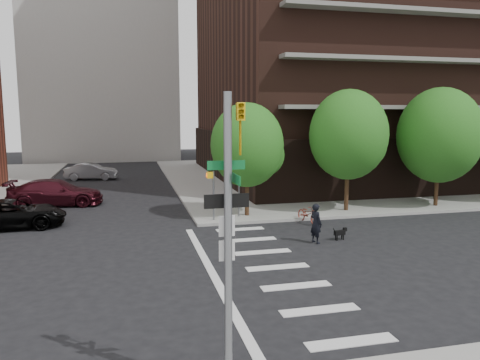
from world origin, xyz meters
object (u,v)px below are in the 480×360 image
traffic_signal (230,269)px  parked_car_maroon (56,193)px  dog_walker (316,223)px  scooter (308,214)px  parked_car_silver (91,171)px  parked_car_black (11,214)px

traffic_signal → parked_car_maroon: 23.16m
traffic_signal → dog_walker: (6.19, 10.31, -1.80)m
traffic_signal → parked_car_maroon: bearing=106.0°
parked_car_maroon → scooter: 15.92m
traffic_signal → scooter: (7.29, 13.99, -2.21)m
parked_car_silver → dog_walker: size_ratio=2.48×
parked_car_maroon → parked_car_silver: parked_car_maroon is taller
dog_walker → parked_car_maroon: bearing=27.4°
traffic_signal → parked_car_black: traffic_signal is taller
parked_car_black → dog_walker: dog_walker is taller
traffic_signal → scooter: traffic_signal is taller
traffic_signal → parked_car_silver: 34.33m
parked_car_black → parked_car_silver: size_ratio=1.18×
traffic_signal → dog_walker: 12.16m
parked_car_black → parked_car_maroon: (1.34, 5.70, 0.10)m
parked_car_maroon → parked_car_black: bearing=170.9°
parked_car_black → dog_walker: 15.20m
scooter → parked_car_maroon: bearing=137.7°
traffic_signal → parked_car_maroon: (-6.36, 22.19, -1.87)m
scooter → traffic_signal: bearing=-128.9°
scooter → dog_walker: bearing=-118.0°
parked_car_silver → scooter: (12.32, -19.91, -0.24)m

